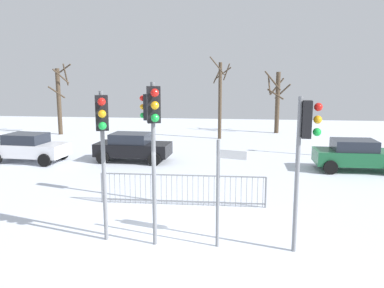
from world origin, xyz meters
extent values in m
plane|color=silver|center=(0.00, 0.00, 0.00)|extent=(60.00, 60.00, 0.00)
cylinder|color=slate|center=(-1.08, 2.79, 1.94)|extent=(0.11, 0.11, 3.88)
cube|color=black|center=(-1.23, 2.85, 3.33)|extent=(0.32, 0.38, 0.90)
sphere|color=red|center=(-1.46, 2.95, 3.63)|extent=(0.20, 0.20, 0.20)
sphere|color=orange|center=(-1.46, 2.95, 3.33)|extent=(0.20, 0.20, 0.20)
sphere|color=green|center=(-1.46, 2.95, 3.03)|extent=(0.20, 0.20, 0.20)
cylinder|color=slate|center=(-0.25, -0.83, 2.12)|extent=(0.11, 0.11, 4.25)
cube|color=black|center=(-0.20, -0.99, 3.70)|extent=(0.38, 0.31, 0.90)
sphere|color=red|center=(-0.11, -1.22, 4.00)|extent=(0.20, 0.20, 0.20)
sphere|color=orange|center=(-0.11, -1.22, 3.70)|extent=(0.20, 0.20, 0.20)
sphere|color=green|center=(-0.11, -1.22, 3.40)|extent=(0.20, 0.20, 0.20)
cylinder|color=slate|center=(-1.63, -0.69, 2.01)|extent=(0.11, 0.11, 4.02)
cube|color=black|center=(-1.57, -0.85, 3.47)|extent=(0.38, 0.32, 0.90)
sphere|color=red|center=(-1.48, -1.08, 3.77)|extent=(0.20, 0.20, 0.20)
sphere|color=orange|center=(-1.48, -1.08, 3.47)|extent=(0.20, 0.20, 0.20)
sphere|color=green|center=(-1.48, -1.08, 3.17)|extent=(0.20, 0.20, 0.20)
cylinder|color=slate|center=(3.34, -0.82, 1.96)|extent=(0.11, 0.11, 3.92)
cube|color=black|center=(3.50, -0.83, 3.37)|extent=(0.24, 0.33, 0.90)
sphere|color=red|center=(3.75, -0.85, 3.67)|extent=(0.20, 0.20, 0.20)
sphere|color=orange|center=(3.75, -0.85, 3.37)|extent=(0.20, 0.20, 0.20)
sphere|color=green|center=(3.75, -0.85, 3.07)|extent=(0.20, 0.20, 0.20)
cylinder|color=slate|center=(1.39, -0.78, 1.41)|extent=(0.09, 0.09, 2.82)
cube|color=white|center=(1.77, -0.89, 2.47)|extent=(0.68, 0.23, 0.22)
cube|color=slate|center=(0.00, 2.43, 1.05)|extent=(5.66, 0.16, 0.04)
cube|color=slate|center=(0.00, 2.43, 0.12)|extent=(5.66, 0.16, 0.04)
cylinder|color=slate|center=(-2.74, 2.37, 0.53)|extent=(0.02, 0.02, 1.05)
cylinder|color=slate|center=(-2.56, 2.38, 0.53)|extent=(0.02, 0.02, 1.05)
cylinder|color=slate|center=(-2.38, 2.38, 0.53)|extent=(0.02, 0.02, 1.05)
cylinder|color=slate|center=(-2.19, 2.38, 0.53)|extent=(0.02, 0.02, 1.05)
cylinder|color=slate|center=(-2.01, 2.39, 0.53)|extent=(0.02, 0.02, 1.05)
cylinder|color=slate|center=(-1.83, 2.39, 0.53)|extent=(0.02, 0.02, 1.05)
cylinder|color=slate|center=(-1.64, 2.39, 0.53)|extent=(0.02, 0.02, 1.05)
cylinder|color=slate|center=(-1.46, 2.40, 0.53)|extent=(0.02, 0.02, 1.05)
cylinder|color=slate|center=(-1.28, 2.40, 0.53)|extent=(0.02, 0.02, 1.05)
cylinder|color=slate|center=(-1.10, 2.41, 0.53)|extent=(0.02, 0.02, 1.05)
cylinder|color=slate|center=(-0.91, 2.41, 0.53)|extent=(0.02, 0.02, 1.05)
cylinder|color=slate|center=(-0.73, 2.41, 0.53)|extent=(0.02, 0.02, 1.05)
cylinder|color=slate|center=(-0.55, 2.42, 0.53)|extent=(0.02, 0.02, 1.05)
cylinder|color=slate|center=(-0.37, 2.42, 0.53)|extent=(0.02, 0.02, 1.05)
cylinder|color=slate|center=(-0.18, 2.42, 0.53)|extent=(0.02, 0.02, 1.05)
cylinder|color=slate|center=(0.00, 2.43, 0.53)|extent=(0.02, 0.02, 1.05)
cylinder|color=slate|center=(0.18, 2.43, 0.53)|extent=(0.02, 0.02, 1.05)
cylinder|color=slate|center=(0.36, 2.44, 0.53)|extent=(0.02, 0.02, 1.05)
cylinder|color=slate|center=(0.55, 2.44, 0.53)|extent=(0.02, 0.02, 1.05)
cylinder|color=slate|center=(0.73, 2.44, 0.53)|extent=(0.02, 0.02, 1.05)
cylinder|color=slate|center=(0.91, 2.45, 0.53)|extent=(0.02, 0.02, 1.05)
cylinder|color=slate|center=(1.10, 2.45, 0.53)|extent=(0.02, 0.02, 1.05)
cylinder|color=slate|center=(1.28, 2.45, 0.53)|extent=(0.02, 0.02, 1.05)
cylinder|color=slate|center=(1.46, 2.46, 0.53)|extent=(0.02, 0.02, 1.05)
cylinder|color=slate|center=(1.64, 2.46, 0.53)|extent=(0.02, 0.02, 1.05)
cylinder|color=slate|center=(1.83, 2.47, 0.53)|extent=(0.02, 0.02, 1.05)
cylinder|color=slate|center=(2.01, 2.47, 0.53)|extent=(0.02, 0.02, 1.05)
cylinder|color=slate|center=(2.19, 2.47, 0.53)|extent=(0.02, 0.02, 1.05)
cylinder|color=slate|center=(2.37, 2.48, 0.53)|extent=(0.02, 0.02, 1.05)
cylinder|color=slate|center=(2.56, 2.48, 0.53)|extent=(0.02, 0.02, 1.05)
cylinder|color=slate|center=(2.74, 2.48, 0.53)|extent=(0.02, 0.02, 1.05)
cylinder|color=slate|center=(-2.83, 2.37, 0.53)|extent=(0.06, 0.06, 1.05)
cylinder|color=slate|center=(2.83, 2.49, 0.53)|extent=(0.06, 0.06, 1.05)
cube|color=silver|center=(-8.83, 8.30, 0.65)|extent=(3.91, 1.97, 0.65)
cube|color=#1E232D|center=(-8.98, 8.31, 1.20)|extent=(2.00, 1.63, 0.55)
cylinder|color=black|center=(-7.42, 9.05, 0.32)|extent=(0.65, 0.27, 0.64)
cylinder|color=black|center=(-7.54, 7.36, 0.32)|extent=(0.65, 0.27, 0.64)
cylinder|color=black|center=(-10.11, 9.25, 0.32)|extent=(0.65, 0.27, 0.64)
cube|color=black|center=(-3.55, 9.08, 0.65)|extent=(3.87, 1.86, 0.65)
cube|color=#1E232D|center=(-3.70, 9.09, 1.20)|extent=(1.96, 1.58, 0.55)
cylinder|color=black|center=(-2.16, 9.88, 0.32)|extent=(0.65, 0.25, 0.64)
cylinder|color=black|center=(-2.23, 8.18, 0.32)|extent=(0.65, 0.25, 0.64)
cylinder|color=black|center=(-4.86, 9.99, 0.32)|extent=(0.65, 0.25, 0.64)
cylinder|color=black|center=(-4.93, 8.29, 0.32)|extent=(0.65, 0.25, 0.64)
cube|color=#195933|center=(7.37, 8.33, 0.65)|extent=(3.81, 1.72, 0.65)
cube|color=#1E232D|center=(7.22, 8.33, 1.20)|extent=(1.91, 1.51, 0.55)
cylinder|color=black|center=(8.72, 9.19, 0.32)|extent=(0.64, 0.22, 0.64)
cylinder|color=black|center=(6.02, 9.18, 0.32)|extent=(0.64, 0.22, 0.64)
cylinder|color=black|center=(6.02, 7.48, 0.32)|extent=(0.64, 0.22, 0.64)
cylinder|color=#473828|center=(-11.61, 17.75, 2.47)|extent=(0.32, 0.32, 4.94)
cylinder|color=#473828|center=(-11.16, 17.37, 4.36)|extent=(0.89, 1.01, 1.09)
cylinder|color=#473828|center=(-11.44, 18.42, 4.85)|extent=(1.42, 0.45, 0.89)
cylinder|color=#473828|center=(-11.48, 17.19, 3.21)|extent=(1.21, 0.37, 0.92)
cylinder|color=#473828|center=(-11.02, 17.88, 4.46)|extent=(0.38, 1.28, 1.61)
cylinder|color=#473828|center=(4.77, 20.45, 2.34)|extent=(0.34, 0.34, 4.69)
cylinder|color=#473828|center=(4.72, 20.95, 3.56)|extent=(1.11, 0.22, 1.36)
cylinder|color=#473828|center=(4.10, 20.42, 3.75)|extent=(0.18, 1.42, 1.37)
cylinder|color=#473828|center=(4.31, 19.90, 4.03)|extent=(1.24, 1.06, 1.47)
cylinder|color=#473828|center=(5.18, 20.96, 3.19)|extent=(1.16, 0.98, 1.21)
cylinder|color=#473828|center=(4.54, 19.87, 3.03)|extent=(1.26, 0.58, 0.83)
cylinder|color=#473828|center=(0.52, 17.10, 2.65)|extent=(0.24, 0.24, 5.31)
cylinder|color=#473828|center=(0.31, 17.36, 4.46)|extent=(0.63, 0.52, 1.19)
cylinder|color=#473828|center=(0.67, 17.68, 4.56)|extent=(1.21, 0.41, 0.90)
cylinder|color=#473828|center=(0.33, 16.60, 5.06)|extent=(1.10, 0.47, 1.27)
cylinder|color=#473828|center=(0.94, 17.31, 4.65)|extent=(0.52, 0.94, 1.15)
camera|label=1|loc=(1.91, -10.47, 4.40)|focal=36.83mm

